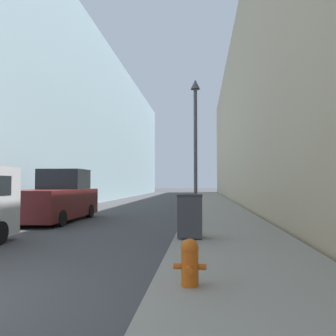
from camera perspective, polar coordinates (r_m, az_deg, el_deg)
The scene contains 7 objects.
sidewalk_right at distance 21.73m, azimuth 8.37°, elevation -6.88°, with size 3.44×60.00×0.12m.
building_left_glass at distance 33.53m, azimuth -20.21°, elevation 7.24°, with size 12.00×60.00×14.67m.
building_right_stone at distance 31.45m, azimuth 22.17°, elevation 8.23°, with size 12.00×60.00×15.00m.
fire_hydrant at distance 5.21m, azimuth 3.81°, elevation -15.85°, with size 0.50×0.39×0.71m.
trash_bin at distance 9.45m, azimuth 3.85°, elevation -8.25°, with size 0.71×0.64×1.25m.
lamppost at distance 13.77m, azimuth 4.81°, elevation 5.25°, with size 0.40×0.40×5.91m.
pickup_truck at distance 15.48m, azimuth -18.82°, elevation -5.14°, with size 2.25×5.27×2.33m.
Camera 1 is at (4.25, -3.65, 1.69)m, focal length 35.00 mm.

